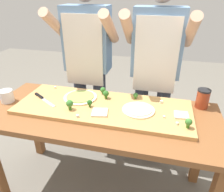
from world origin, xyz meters
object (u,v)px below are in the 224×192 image
Objects in this scene: flour_cup at (7,97)px; sauce_jar at (203,99)px; broccoli_floret_center_left at (136,95)px; pizza_slice_center at (100,112)px; broccoli_floret_back_mid at (103,90)px; cook_left at (88,59)px; cheese_crumble_d at (55,87)px; cheese_crumble_b at (177,123)px; pizza_whole_cheese_artichoke at (138,110)px; broccoli_floret_front_right at (70,104)px; pizza_whole_pesto_green at (80,97)px; cheese_crumble_a at (164,116)px; pizza_slice_near_right at (181,115)px; cook_right at (156,64)px; broccoli_floret_back_right at (106,94)px; prep_table at (101,126)px; cheese_crumble_e at (78,116)px; broccoli_floret_front_left at (90,103)px; cheese_crumble_c at (161,102)px; chefs_knife at (42,98)px; broccoli_floret_center_right at (189,122)px.

flour_cup is 0.68× the size of sauce_jar.
pizza_slice_center is at bearing -127.74° from broccoli_floret_center_left.
cook_left is at bearing 128.56° from broccoli_floret_back_mid.
sauce_jar is at bearing 0.30° from cheese_crumble_d.
cheese_crumble_b reaches higher than pizza_slice_center.
cheese_crumble_b is 1.00m from cook_left.
broccoli_floret_front_right reaches higher than pizza_whole_cheese_artichoke.
broccoli_floret_back_mid is (0.15, 0.11, 0.03)m from pizza_whole_pesto_green.
cheese_crumble_a is 0.91× the size of cheese_crumble_b.
pizza_whole_pesto_green is at bearing -168.17° from broccoli_floret_center_left.
cook_right reaches higher than pizza_slice_near_right.
cheese_crumble_b is 1.05m from cheese_crumble_d.
broccoli_floret_front_right is 0.55m from flour_cup.
cook_left reaches higher than broccoli_floret_back_right.
pizza_slice_center is 0.06× the size of cook_left.
broccoli_floret_back_mid is at bearing -144.76° from cook_right.
prep_table is 25.67× the size of broccoli_floret_back_right.
pizza_slice_center is at bearing 0.72° from broccoli_floret_front_right.
pizza_whole_pesto_green is at bearing -144.47° from cook_right.
broccoli_floret_back_mid reaches higher than cheese_crumble_d.
broccoli_floret_center_left is at bearing -111.78° from cook_right.
pizza_slice_center is 0.43m from cheese_crumble_a.
cheese_crumble_e is 0.81m from cook_right.
broccoli_floret_front_left reaches higher than pizza_slice_center.
flour_cup is (-1.17, -0.21, 0.01)m from cheese_crumble_c.
broccoli_floret_center_left is 0.87× the size of broccoli_floret_back_mid.
broccoli_floret_front_left is 0.82× the size of broccoli_floret_back_right.
cook_right is (-0.37, 0.26, 0.15)m from sauce_jar.
cheese_crumble_a is at bearing -26.15° from broccoli_floret_back_mid.
broccoli_floret_front_right is 5.08× the size of cheese_crumble_d.
flour_cup is at bearing -136.40° from cheese_crumble_d.
broccoli_floret_back_mid is at bearing 24.09° from chefs_knife.
broccoli_floret_center_left is (0.71, 0.17, 0.02)m from chefs_knife.
cheese_crumble_e is 0.11× the size of sauce_jar.
sauce_jar reaches higher than pizza_whole_cheese_artichoke.
pizza_slice_center is 1.89× the size of broccoli_floret_back_mid.
flour_cup is at bearing 169.40° from cheese_crumble_e.
prep_table is 0.30m from pizza_whole_cheese_artichoke.
broccoli_floret_back_right is at bearing -134.67° from cook_right.
pizza_slice_center is at bearing -78.17° from broccoli_floret_back_mid.
pizza_whole_cheese_artichoke reaches higher than pizza_slice_near_right.
pizza_slice_center is at bearing -156.52° from sauce_jar.
broccoli_floret_center_right reaches higher than cheese_crumble_a.
broccoli_floret_back_right is 4.50× the size of cheese_crumble_d.
broccoli_floret_back_right is (0.08, 0.15, 0.01)m from broccoli_floret_front_left.
prep_table is 7.31× the size of pizza_whole_cheese_artichoke.
sauce_jar reaches higher than broccoli_floret_back_right.
pizza_whole_pesto_green is at bearing -22.72° from cheese_crumble_d.
broccoli_floret_front_right is 0.30m from broccoli_floret_back_right.
broccoli_floret_center_left is (-0.33, 0.17, 0.02)m from pizza_slice_near_right.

